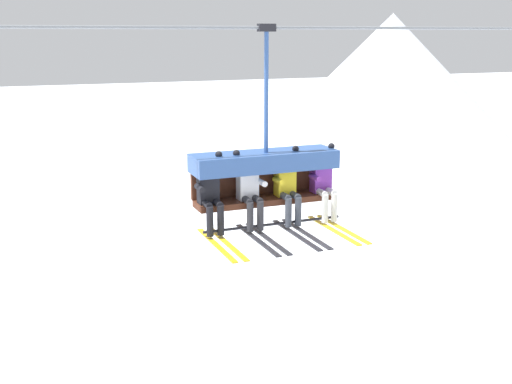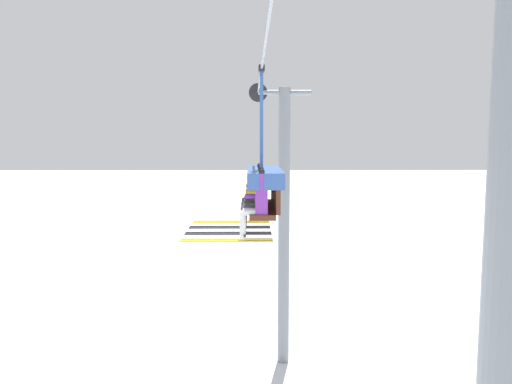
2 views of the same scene
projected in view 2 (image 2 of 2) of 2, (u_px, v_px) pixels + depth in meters
lift_tower_near at (283, 221)px, 15.41m from camera, size 0.36×1.88×8.72m
lift_cable at (263, 56)px, 8.25m from camera, size 15.53×0.05×0.05m
chairlift_chair at (265, 183)px, 10.03m from camera, size 2.45×0.74×3.19m
skier_black at (254, 192)px, 11.06m from camera, size 0.48×1.70×1.34m
skier_white at (254, 195)px, 10.40m from camera, size 0.48×1.70×1.34m
skier_yellow at (255, 199)px, 9.73m from camera, size 0.48×1.70×1.34m
skier_purple at (255, 204)px, 9.06m from camera, size 0.48×1.70×1.34m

